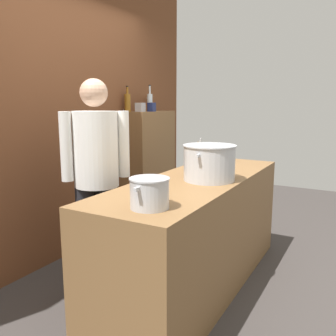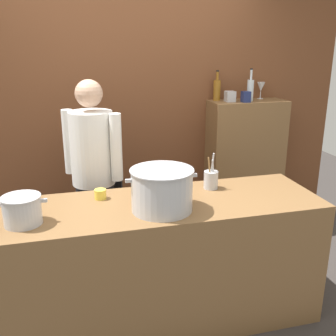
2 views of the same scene
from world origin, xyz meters
name	(u,v)px [view 2 (image 2 of 2)]	position (x,y,z in m)	size (l,w,h in m)	color
ground_plane	(161,316)	(0.00, 0.00, 0.00)	(8.00, 8.00, 0.00)	#383330
brick_back_panel	(125,89)	(0.00, 1.40, 1.50)	(4.40, 0.10, 3.00)	brown
prep_counter	(161,262)	(0.00, 0.00, 0.45)	(2.19, 0.70, 0.90)	brown
bar_cabinet	(244,167)	(1.18, 1.19, 0.69)	(0.76, 0.32, 1.38)	brown
chef	(94,168)	(-0.38, 0.68, 0.96)	(0.45, 0.42, 1.66)	black
stockpot_large	(162,190)	(-0.02, -0.11, 1.04)	(0.46, 0.40, 0.27)	#B7BABF
stockpot_small	(22,210)	(-0.85, -0.10, 0.99)	(0.29, 0.23, 0.17)	#B7BABF
utensil_crock	(211,179)	(0.42, 0.18, 0.97)	(0.10, 0.10, 0.27)	#B7BABF
butter_jar	(100,194)	(-0.38, 0.18, 0.93)	(0.08, 0.08, 0.07)	yellow
wine_bottle_clear	(250,89)	(1.18, 1.17, 1.49)	(0.06, 0.06, 0.31)	silver
wine_bottle_amber	(217,89)	(0.88, 1.28, 1.48)	(0.07, 0.07, 0.29)	#8C5919
wine_glass_wide	(261,87)	(1.35, 1.28, 1.49)	(0.08, 0.08, 0.17)	silver
spice_tin_navy	(246,97)	(1.10, 1.09, 1.43)	(0.07, 0.07, 0.10)	navy
spice_tin_silver	(230,96)	(0.97, 1.17, 1.43)	(0.09, 0.09, 0.10)	#B2B2B7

